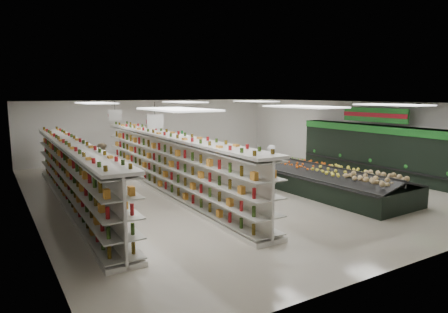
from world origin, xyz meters
TOP-DOWN VIEW (x-y plane):
  - floor at (0.00, 0.00)m, footprint 16.00×16.00m
  - ceiling at (0.00, 0.00)m, footprint 14.00×16.00m
  - wall_back at (0.00, 8.00)m, footprint 14.00×0.02m
  - wall_front at (0.00, -8.00)m, footprint 14.00×0.02m
  - wall_left at (-7.00, 0.00)m, footprint 0.02×16.00m
  - wall_right at (7.00, 0.00)m, footprint 0.02×16.00m
  - produce_wall_case at (6.53, -1.50)m, footprint 0.93×8.00m
  - aisle_sign_near at (-3.80, -2.00)m, footprint 0.52×0.06m
  - aisle_sign_far at (-3.80, 2.00)m, footprint 0.52×0.06m
  - hortifruti_banner at (6.25, -1.50)m, footprint 0.12×3.20m
  - gondola_left at (-5.64, 0.50)m, footprint 1.09×11.60m
  - gondola_center at (-2.38, 0.38)m, footprint 0.96×12.17m
  - produce_island at (2.40, -2.37)m, footprint 2.68×6.86m
  - soda_endcap at (0.31, 6.19)m, footprint 1.34×1.07m
  - shopper_main at (0.78, -1.45)m, footprint 0.66×0.46m
  - shopper_background at (-4.20, 2.49)m, footprint 0.69×0.92m

SIDE VIEW (x-z plane):
  - floor at x=0.00m, z-range 0.00..0.00m
  - produce_island at x=2.40m, z-range -0.05..0.97m
  - soda_endcap at x=0.31m, z-range -0.02..1.48m
  - shopper_background at x=-4.20m, z-range 0.00..1.69m
  - shopper_main at x=0.78m, z-range 0.00..1.72m
  - gondola_left at x=-5.64m, z-range -0.08..1.93m
  - gondola_center at x=-2.38m, z-range -0.09..2.02m
  - produce_wall_case at x=6.53m, z-range 0.14..2.34m
  - wall_back at x=0.00m, z-range 0.00..3.20m
  - wall_front at x=0.00m, z-range 0.00..3.20m
  - wall_left at x=-7.00m, z-range 0.00..3.20m
  - wall_right at x=7.00m, z-range 0.00..3.20m
  - hortifruti_banner at x=6.25m, z-range 2.18..3.13m
  - aisle_sign_near at x=-3.80m, z-range 2.38..3.13m
  - aisle_sign_far at x=-3.80m, z-range 2.38..3.13m
  - ceiling at x=0.00m, z-range 3.19..3.21m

